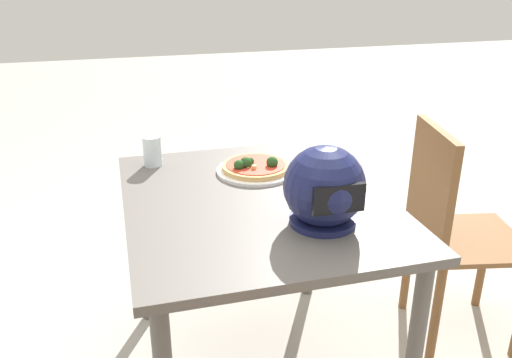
{
  "coord_description": "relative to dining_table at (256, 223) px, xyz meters",
  "views": [
    {
      "loc": [
        0.42,
        1.57,
        1.49
      ],
      "look_at": [
        -0.03,
        -0.11,
        0.76
      ],
      "focal_mm": 37.78,
      "sensor_mm": 36.0,
      "label": 1
    }
  ],
  "objects": [
    {
      "name": "chair_side",
      "position": [
        -0.79,
        -0.04,
        -0.14
      ],
      "size": [
        0.47,
        0.47,
        0.9
      ],
      "color": "brown",
      "rests_on": "ground"
    },
    {
      "name": "pizza",
      "position": [
        -0.05,
        -0.22,
        0.12
      ],
      "size": [
        0.25,
        0.25,
        0.06
      ],
      "color": "tan",
      "rests_on": "pizza_plate"
    },
    {
      "name": "drinking_glass",
      "position": [
        0.3,
        -0.39,
        0.15
      ],
      "size": [
        0.07,
        0.07,
        0.12
      ],
      "primitive_type": "cylinder",
      "color": "silver",
      "rests_on": "dining_table"
    },
    {
      "name": "pizza_plate",
      "position": [
        -0.06,
        -0.22,
        0.1
      ],
      "size": [
        0.29,
        0.29,
        0.01
      ],
      "primitive_type": "cylinder",
      "color": "white",
      "rests_on": "dining_table"
    },
    {
      "name": "dining_table",
      "position": [
        0.0,
        0.0,
        0.0
      ],
      "size": [
        0.86,
        1.02,
        0.74
      ],
      "color": "#5B5651",
      "rests_on": "ground"
    },
    {
      "name": "motorcycle_helmet",
      "position": [
        -0.14,
        0.23,
        0.21
      ],
      "size": [
        0.24,
        0.24,
        0.24
      ],
      "color": "#191E4C",
      "rests_on": "dining_table"
    }
  ]
}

